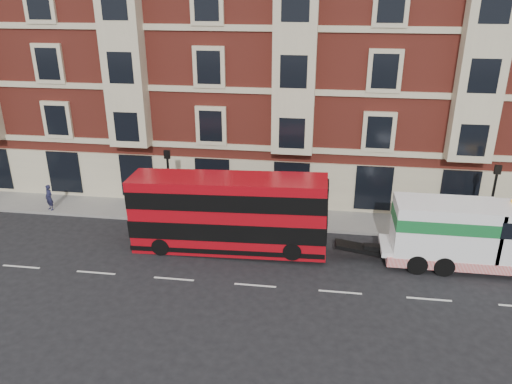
% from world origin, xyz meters
% --- Properties ---
extents(ground, '(120.00, 120.00, 0.00)m').
position_xyz_m(ground, '(0.00, 0.00, 0.00)').
color(ground, black).
rests_on(ground, ground).
extents(sidewalk, '(90.00, 3.00, 0.15)m').
position_xyz_m(sidewalk, '(0.00, 7.50, 0.07)').
color(sidewalk, slate).
rests_on(sidewalk, ground).
extents(victorian_terrace, '(45.00, 12.00, 20.40)m').
position_xyz_m(victorian_terrace, '(0.50, 15.00, 10.07)').
color(victorian_terrace, maroon).
rests_on(victorian_terrace, ground).
extents(lamp_post_west, '(0.35, 0.15, 4.35)m').
position_xyz_m(lamp_post_west, '(-6.00, 6.20, 2.68)').
color(lamp_post_west, black).
rests_on(lamp_post_west, sidewalk).
extents(lamp_post_east, '(0.35, 0.15, 4.35)m').
position_xyz_m(lamp_post_east, '(12.00, 6.20, 2.68)').
color(lamp_post_east, black).
rests_on(lamp_post_east, sidewalk).
extents(double_decker_bus, '(10.26, 2.35, 4.15)m').
position_xyz_m(double_decker_bus, '(-1.89, 3.27, 2.20)').
color(double_decker_bus, '#A30912').
rests_on(double_decker_bus, ground).
extents(tow_truck, '(8.21, 2.43, 3.42)m').
position_xyz_m(tow_truck, '(10.16, 3.27, 1.81)').
color(tow_truck, white).
rests_on(tow_truck, ground).
extents(pedestrian, '(0.71, 0.62, 1.65)m').
position_xyz_m(pedestrian, '(-13.93, 6.46, 0.97)').
color(pedestrian, '#1B1C36').
rests_on(pedestrian, sidewalk).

